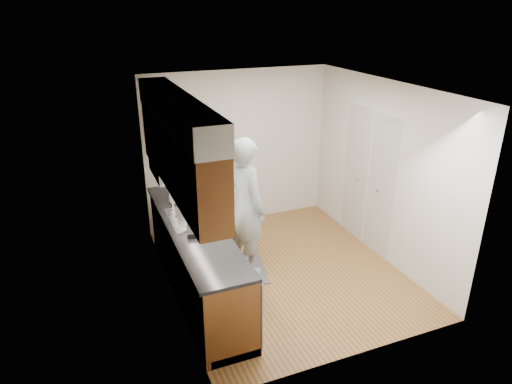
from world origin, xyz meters
The scene contains 15 objects.
floor centered at (0.00, 0.00, 0.00)m, with size 3.50×3.50×0.00m, color #A16C3D.
ceiling centered at (0.00, 0.00, 2.50)m, with size 3.50×3.50×0.00m, color white.
wall_left centered at (-1.50, 0.00, 1.25)m, with size 0.02×3.50×2.50m, color silver.
wall_right centered at (1.50, 0.00, 1.25)m, with size 0.02×3.50×2.50m, color silver.
wall_back centered at (0.00, 1.75, 1.25)m, with size 3.00×0.02×2.50m, color silver.
counter centered at (-1.20, 0.00, 0.49)m, with size 0.64×2.80×1.30m.
upper_cabinets centered at (-1.33, 0.05, 1.95)m, with size 0.47×2.80×1.21m.
closet_door centered at (1.49, 0.30, 1.02)m, with size 0.02×1.22×2.05m, color white.
floor_mat centered at (-0.45, 0.24, 0.01)m, with size 0.50×0.85×0.02m, color slate.
person centered at (-0.45, 0.24, 1.08)m, with size 0.75×0.50×2.12m, color #95ACB5.
soap_bottle_a centered at (-1.30, 0.75, 1.07)m, with size 0.10×0.10×0.27m, color white.
soap_bottle_b centered at (-1.04, 0.90, 1.04)m, with size 0.09×0.09×0.19m, color white.
soda_can centered at (-1.03, 0.57, 1.01)m, with size 0.07×0.07×0.13m, color #A0231B.
steel_can centered at (-1.17, 0.56, 1.01)m, with size 0.07×0.07×0.13m, color #A5A5AA.
dish_rack centered at (-1.17, -0.22, 0.97)m, with size 0.36×0.30×0.06m, color black.
Camera 1 is at (-2.36, -4.85, 3.41)m, focal length 32.00 mm.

